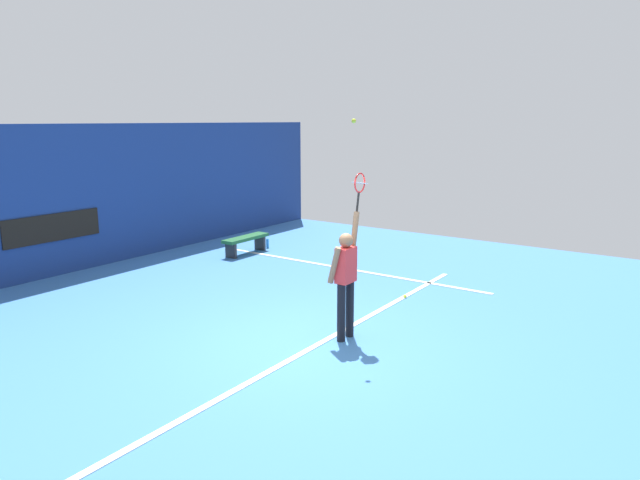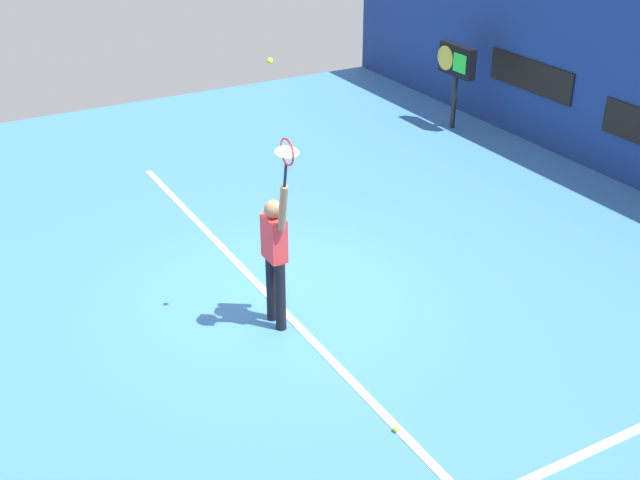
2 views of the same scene
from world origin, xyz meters
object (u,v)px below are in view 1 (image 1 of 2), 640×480
water_bottle (268,243)px  spare_ball (405,296)px  court_bench (246,241)px  tennis_ball (354,121)px  tennis_racket (360,185)px  tennis_player (346,276)px

water_bottle → spare_ball: water_bottle is taller
water_bottle → court_bench: bearing=180.0°
tennis_ball → water_bottle: 7.45m
tennis_racket → court_bench: bearing=59.4°
tennis_racket → spare_ball: 3.12m
tennis_player → spare_ball: tennis_player is taller
court_bench → water_bottle: size_ratio=5.83×
tennis_ball → court_bench: size_ratio=0.05×
tennis_player → tennis_racket: tennis_racket is taller
spare_ball → tennis_player: bearing=-176.1°
court_bench → tennis_player: bearing=-123.6°
tennis_racket → spare_ball: bearing=4.7°
court_bench → water_bottle: 0.88m
tennis_ball → tennis_racket: bearing=9.3°
tennis_player → water_bottle: size_ratio=8.29×
court_bench → tennis_ball: bearing=-122.5°
water_bottle → spare_ball: size_ratio=3.53×
spare_ball → tennis_ball: bearing=-174.8°
tennis_player → tennis_ball: bearing=-23.8°
tennis_ball → water_bottle: size_ratio=0.28×
tennis_racket → tennis_ball: (-0.26, -0.04, 0.97)m
tennis_player → tennis_racket: size_ratio=3.19×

